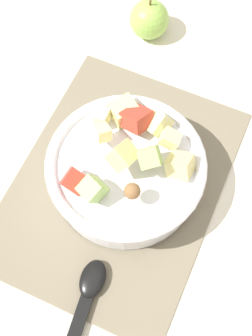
% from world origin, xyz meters
% --- Properties ---
extents(ground_plane, '(2.40, 2.40, 0.00)m').
position_xyz_m(ground_plane, '(0.00, 0.00, 0.00)').
color(ground_plane, silver).
extents(placemat, '(0.41, 0.30, 0.01)m').
position_xyz_m(placemat, '(0.00, 0.00, 0.00)').
color(placemat, '#756B56').
rests_on(placemat, ground_plane).
extents(salad_bowl, '(0.23, 0.23, 0.13)m').
position_xyz_m(salad_bowl, '(0.01, -0.01, 0.05)').
color(salad_bowl, white).
rests_on(salad_bowl, placemat).
extents(serving_spoon, '(0.25, 0.06, 0.01)m').
position_xyz_m(serving_spoon, '(-0.21, -0.04, 0.01)').
color(serving_spoon, black).
rests_on(serving_spoon, placemat).
extents(whole_apple, '(0.07, 0.07, 0.08)m').
position_xyz_m(whole_apple, '(0.30, 0.07, 0.04)').
color(whole_apple, '#8CB74C').
rests_on(whole_apple, ground_plane).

